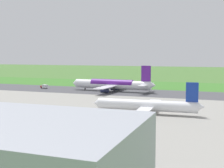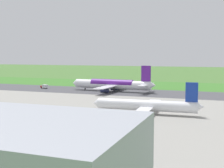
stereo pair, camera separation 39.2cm
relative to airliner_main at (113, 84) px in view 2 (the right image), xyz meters
The scene contains 9 objects.
ground_plane 11.48m from the airliner_main, ahead, with size 800.00×800.00×0.00m, color #477233.
runway_asphalt 11.47m from the airliner_main, ahead, with size 600.00×35.15×0.06m, color #47474C.
apron_concrete 70.70m from the airliner_main, 81.34° to the left, with size 440.00×110.00×0.05m, color gray.
grass_verge_foreground 37.68m from the airliner_main, 73.52° to the right, with size 600.00×80.00×0.04m, color #3C782B.
airliner_main is the anchor object (origin of this frame).
airliner_parked_near 71.89m from the airliner_main, 120.05° to the left, with size 42.16×34.46×12.31m.
service_truck_baggage 47.28m from the airliner_main, ahead, with size 6.20×4.55×2.65m.
no_stopping_sign 38.09m from the airliner_main, 88.64° to the right, with size 0.60×0.10×2.98m.
traffic_cone_orange 34.99m from the airliner_main, 80.53° to the right, with size 0.40×0.40×0.55m, color orange.
Camera 2 is at (-73.46, 173.82, 22.19)m, focal length 49.65 mm.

